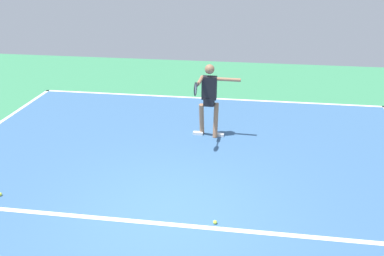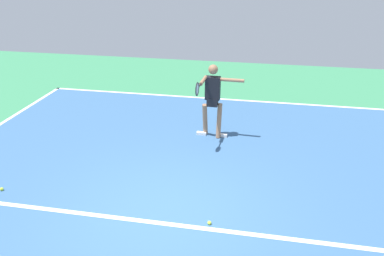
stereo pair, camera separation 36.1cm
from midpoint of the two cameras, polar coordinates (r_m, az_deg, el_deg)
ground_plane at (r=6.97m, az=-4.89°, el=-12.19°), size 20.89×20.89×0.00m
court_surface at (r=6.96m, az=-4.89°, el=-12.18°), size 10.40×11.98×0.00m
court_line_baseline_near at (r=12.20m, az=1.25°, el=4.28°), size 10.40×0.10×0.01m
court_line_service at (r=6.75m, az=-5.41°, el=-13.51°), size 7.80×0.10×0.01m
court_line_centre_mark at (r=12.01m, az=1.13°, el=3.96°), size 0.10×0.30×0.01m
tennis_player at (r=9.29m, az=1.35°, el=4.58°), size 1.09×1.19×1.78m
tennis_ball_by_baseline at (r=6.71m, az=1.73°, el=-13.32°), size 0.07×0.07×0.07m
tennis_ball_by_sideline at (r=8.25m, az=-26.90°, el=-8.46°), size 0.07×0.07×0.07m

